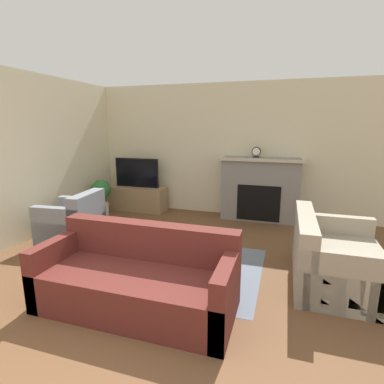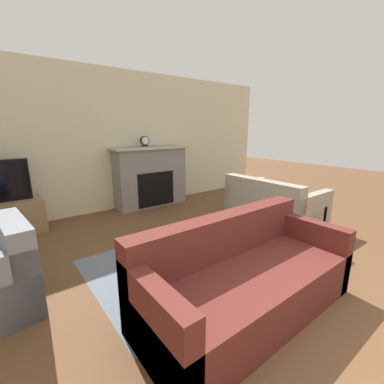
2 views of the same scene
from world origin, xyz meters
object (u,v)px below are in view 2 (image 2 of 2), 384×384
object	(u,v)px
couch_sectional	(244,279)
coffee_table	(191,238)
couch_loveseat	(273,208)
mantel_clock	(145,141)

from	to	relation	value
couch_sectional	coffee_table	size ratio (longest dim) A/B	2.00
couch_loveseat	mantel_clock	size ratio (longest dim) A/B	6.90
couch_loveseat	coffee_table	world-z (taller)	couch_loveseat
couch_loveseat	coffee_table	distance (m)	1.95
coffee_table	mantel_clock	xyz separation A→B (m)	(0.75, 2.53, 1.00)
coffee_table	mantel_clock	distance (m)	2.82
couch_sectional	mantel_clock	size ratio (longest dim) A/B	9.76
coffee_table	mantel_clock	world-z (taller)	mantel_clock
couch_sectional	mantel_clock	xyz separation A→B (m)	(0.82, 3.40, 1.06)
coffee_table	couch_sectional	bearing A→B (deg)	-94.81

